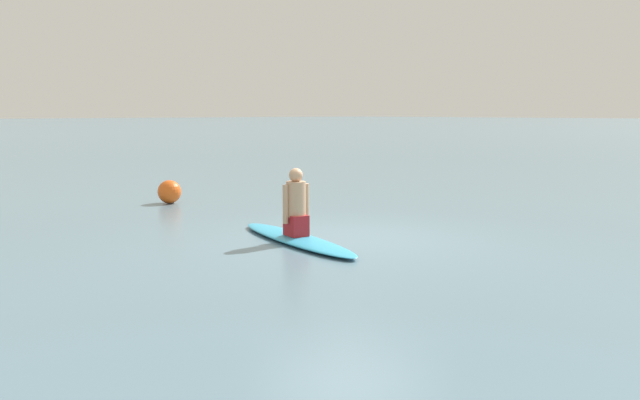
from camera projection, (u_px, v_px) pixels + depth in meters
The scene contains 4 objects.
ground_plane at pixel (349, 239), 10.35m from camera, with size 400.00×400.00×0.00m, color slate.
surfboard at pixel (296, 239), 10.08m from camera, with size 3.22×0.61×0.10m, color #339EC6.
person_paddler at pixel (296, 205), 10.01m from camera, with size 0.46×0.39×1.05m.
buoy_marker at pixel (169, 192), 14.32m from camera, with size 0.51×0.51×0.51m, color #E55919.
Camera 1 is at (-7.16, -7.24, 2.00)m, focal length 36.55 mm.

